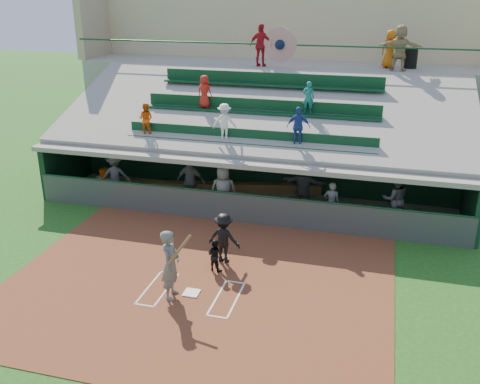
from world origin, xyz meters
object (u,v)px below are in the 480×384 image
(catcher, at_px, (215,255))
(water_cooler, at_px, (104,173))
(white_table, at_px, (104,186))
(batter_at_plate, at_px, (171,264))
(home_plate, at_px, (192,293))
(trash_bin, at_px, (411,58))

(catcher, relative_size, water_cooler, 2.65)
(catcher, bearing_deg, white_table, -22.13)
(batter_at_plate, bearing_deg, catcher, 67.87)
(home_plate, xyz_separation_m, white_table, (-6.11, 6.33, 0.32))
(home_plate, relative_size, water_cooler, 1.13)
(home_plate, bearing_deg, water_cooler, 133.69)
(batter_at_plate, height_order, white_table, batter_at_plate)
(catcher, bearing_deg, home_plate, 96.17)
(catcher, xyz_separation_m, trash_bin, (5.43, 11.85, 4.51))
(home_plate, bearing_deg, batter_at_plate, -148.43)
(water_cooler, bearing_deg, white_table, -89.62)
(batter_at_plate, xyz_separation_m, white_table, (-5.65, 6.61, -0.67))
(home_plate, xyz_separation_m, batter_at_plate, (-0.46, -0.28, 0.99))
(home_plate, xyz_separation_m, water_cooler, (-6.11, 6.40, 0.83))
(batter_at_plate, bearing_deg, trash_bin, 65.70)
(batter_at_plate, xyz_separation_m, water_cooler, (-5.65, 6.69, -0.16))
(catcher, xyz_separation_m, water_cooler, (-6.35, 4.97, 0.34))
(batter_at_plate, distance_m, catcher, 1.92)
(home_plate, distance_m, batter_at_plate, 1.13)
(batter_at_plate, relative_size, white_table, 2.77)
(home_plate, relative_size, batter_at_plate, 0.22)
(home_plate, height_order, batter_at_plate, batter_at_plate)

